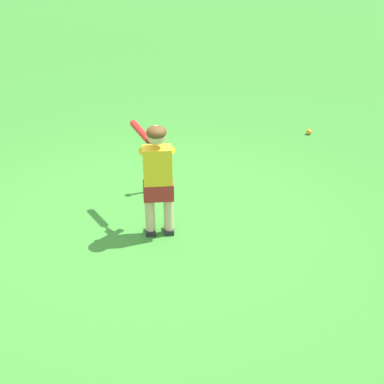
# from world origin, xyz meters

# --- Properties ---
(ground_plane) EXTENTS (40.00, 40.00, 0.00)m
(ground_plane) POSITION_xyz_m (0.00, 0.00, 0.00)
(ground_plane) COLOR #38842D
(child_batter) EXTENTS (0.71, 0.47, 1.08)m
(child_batter) POSITION_xyz_m (0.03, 0.09, 0.65)
(child_batter) COLOR #232328
(child_batter) RESTS_ON ground
(play_ball_behind_batter) EXTENTS (0.07, 0.07, 0.07)m
(play_ball_behind_batter) POSITION_xyz_m (-2.35, 1.88, 0.04)
(play_ball_behind_batter) COLOR orange
(play_ball_behind_batter) RESTS_ON ground
(batting_tee) EXTENTS (0.28, 0.28, 0.62)m
(batting_tee) POSITION_xyz_m (-0.78, 0.03, 0.10)
(batting_tee) COLOR black
(batting_tee) RESTS_ON ground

